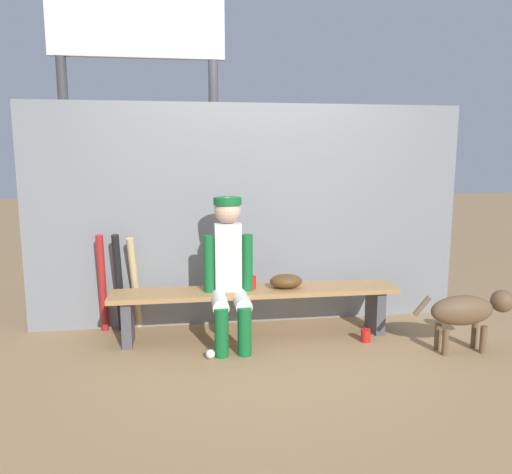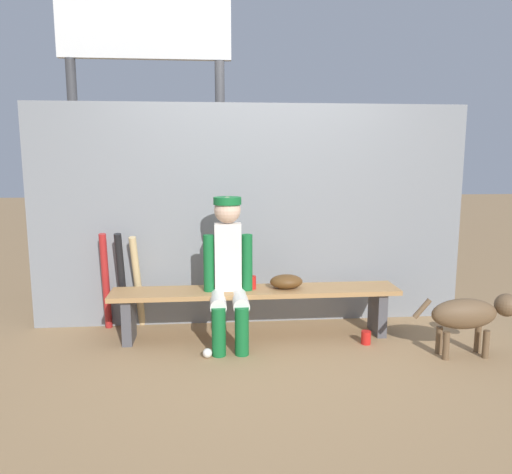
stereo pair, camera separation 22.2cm
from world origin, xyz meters
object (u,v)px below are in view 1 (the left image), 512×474
(dugout_bench, at_px, (256,299))
(bat_aluminum_red, at_px, (102,284))
(baseball, at_px, (210,354))
(cup_on_ground, at_px, (366,335))
(player_seated, at_px, (229,267))
(bat_wood_natural, at_px, (135,284))
(dog, at_px, (469,310))
(bat_aluminum_black, at_px, (119,284))
(cup_on_bench, at_px, (251,282))
(scoreboard, at_px, (145,67))
(baseball_glove, at_px, (286,281))

(dugout_bench, bearing_deg, bat_aluminum_red, 166.85)
(baseball, height_order, cup_on_ground, cup_on_ground)
(player_seated, bearing_deg, dugout_bench, 23.33)
(bat_wood_natural, height_order, cup_on_ground, bat_wood_natural)
(dugout_bench, relative_size, bat_aluminum_red, 2.77)
(dugout_bench, bearing_deg, dog, -18.97)
(dugout_bench, xyz_separation_m, bat_aluminum_black, (-1.17, 0.28, 0.11))
(cup_on_bench, bearing_deg, bat_aluminum_red, 167.24)
(bat_aluminum_black, bearing_deg, dugout_bench, -13.60)
(cup_on_ground, bearing_deg, player_seated, 172.53)
(cup_on_ground, xyz_separation_m, dog, (0.73, -0.31, 0.28))
(baseball, distance_m, cup_on_bench, 0.73)
(bat_aluminum_red, distance_m, scoreboard, 2.23)
(baseball, bearing_deg, bat_aluminum_black, 137.08)
(dugout_bench, xyz_separation_m, baseball_glove, (0.26, 0.00, 0.15))
(dugout_bench, height_order, baseball_glove, baseball_glove)
(cup_on_bench, bearing_deg, dog, -19.12)
(scoreboard, bearing_deg, bat_aluminum_black, -103.17)
(cup_on_bench, relative_size, scoreboard, 0.03)
(baseball, xyz_separation_m, cup_on_bench, (0.38, 0.43, 0.44))
(bat_wood_natural, xyz_separation_m, baseball, (0.62, -0.75, -0.39))
(dugout_bench, distance_m, baseball_glove, 0.30)
(dugout_bench, height_order, player_seated, player_seated)
(scoreboard, bearing_deg, player_seated, -62.41)
(dugout_bench, height_order, cup_on_ground, dugout_bench)
(dugout_bench, xyz_separation_m, bat_wood_natural, (-1.04, 0.33, 0.09))
(dugout_bench, relative_size, baseball_glove, 8.73)
(cup_on_ground, bearing_deg, scoreboard, 140.82)
(dugout_bench, bearing_deg, bat_wood_natural, 162.17)
(bat_aluminum_black, bearing_deg, bat_aluminum_red, 170.58)
(baseball_glove, xyz_separation_m, baseball, (-0.68, -0.41, -0.45))
(bat_wood_natural, bearing_deg, cup_on_bench, -17.53)
(dugout_bench, xyz_separation_m, bat_aluminum_red, (-1.31, 0.31, 0.11))
(baseball_glove, relative_size, baseball, 3.78)
(bat_wood_natural, bearing_deg, scoreboard, 83.93)
(baseball_glove, height_order, cup_on_bench, baseball_glove)
(baseball_glove, height_order, cup_on_ground, baseball_glove)
(bat_wood_natural, bearing_deg, dog, -18.53)
(dugout_bench, bearing_deg, bat_aluminum_black, 166.40)
(bat_aluminum_black, xyz_separation_m, scoreboard, (0.23, 0.96, 1.98))
(player_seated, distance_m, scoreboard, 2.34)
(player_seated, height_order, cup_on_bench, player_seated)
(baseball_glove, relative_size, cup_on_bench, 2.55)
(cup_on_bench, height_order, dog, cup_on_bench)
(bat_wood_natural, bearing_deg, bat_aluminum_red, -174.22)
(player_seated, bearing_deg, bat_aluminum_red, 159.19)
(bat_wood_natural, bearing_deg, player_seated, -28.55)
(bat_aluminum_red, distance_m, dog, 3.06)
(dugout_bench, bearing_deg, baseball, -135.15)
(cup_on_ground, relative_size, cup_on_bench, 1.00)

